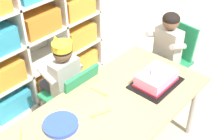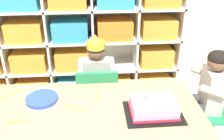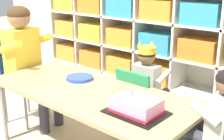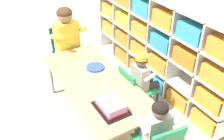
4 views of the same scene
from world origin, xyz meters
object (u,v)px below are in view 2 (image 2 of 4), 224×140
Objects in this scene: activity_table at (76,115)px; classroom_chair_blue at (97,94)px; guest_at_table_side at (204,92)px; child_with_crown at (97,72)px; paper_plate_stack at (42,99)px; fork_by_napkin at (10,95)px; fork_near_cake_tray at (75,108)px; fork_at_table_front_edge at (17,122)px; birthday_cake_on_tray at (153,108)px; classroom_chair_guest_side at (216,106)px; fork_near_child_seat at (98,95)px.

activity_table is 2.44× the size of classroom_chair_blue.
activity_table is 0.87m from guest_at_table_side.
child_with_crown is 4.03× the size of paper_plate_stack.
fork_by_napkin reaches higher than activity_table.
guest_at_table_side reaches higher than child_with_crown.
fork_near_cake_tray is at bearing 74.29° from child_with_crown.
child_with_crown is 0.68m from fork_by_napkin.
child_with_crown is at bearing -20.81° from fork_by_napkin.
guest_at_table_side reaches higher than fork_at_table_front_edge.
guest_at_table_side is 1.30m from fork_by_napkin.
birthday_cake_on_tray is (-0.39, -0.19, 0.03)m from guest_at_table_side.
fork_at_table_front_edge is at bearing 53.23° from child_with_crown.
child_with_crown reaches higher than fork_near_cake_tray.
activity_table is 0.25m from paper_plate_stack.
classroom_chair_blue is at bearing 90.04° from child_with_crown.
paper_plate_stack is at bearing 49.20° from child_with_crown.
guest_at_table_side is at bearing 7.60° from activity_table.
activity_table is at bearing 170.56° from birthday_cake_on_tray.
fork_by_napkin and fork_at_table_front_edge have the same top height.
activity_table is at bearing -76.55° from classroom_chair_guest_side.
fork_near_child_seat is at bearing -85.60° from classroom_chair_guest_side.
activity_table is 12.50× the size of fork_at_table_front_edge.
activity_table is at bearing -27.75° from paper_plate_stack.
fork_at_table_front_edge is at bearing -117.69° from paper_plate_stack.
birthday_cake_on_tray is at bearing -67.19° from fork_by_napkin.
child_with_crown is 6.16× the size of fork_near_cake_tray.
guest_at_table_side is 1.20m from fork_at_table_front_edge.
paper_plate_stack is at bearing 54.78° from fork_at_table_front_edge.
guest_at_table_side is 5.87× the size of fork_near_child_seat.
birthday_cake_on_tray reaches higher than paper_plate_stack.
activity_table is 0.04m from fork_near_cake_tray.
guest_at_table_side is 6.37× the size of fork_near_cake_tray.
guest_at_table_side reaches higher than activity_table.
birthday_cake_on_tray is (0.47, -0.08, 0.08)m from activity_table.
classroom_chair_guest_side is at bearing -54.42° from fork_by_napkin.
classroom_chair_blue reaches higher than activity_table.
fork_near_child_seat is (0.00, -0.27, 0.17)m from classroom_chair_blue.
fork_near_cake_tray is (0.44, -0.18, 0.00)m from fork_by_napkin.
paper_plate_stack is 1.41× the size of fork_near_child_seat.
fork_by_napkin is (-0.59, -0.34, 0.03)m from child_with_crown.
fork_by_napkin is at bearing 80.90° from fork_near_child_seat.
classroom_chair_blue is at bearing -105.52° from guest_at_table_side.
paper_plate_stack is (-0.68, 0.19, -0.03)m from birthday_cake_on_tray.
classroom_chair_guest_side is 0.82m from fork_near_child_seat.
fork_at_table_front_edge is 0.85× the size of fork_near_child_seat.
guest_at_table_side is at bearing 27.05° from fork_near_cake_tray.
fork_at_table_front_edge is at bearing -178.98° from birthday_cake_on_tray.
activity_table is 0.97m from classroom_chair_guest_side.
classroom_chair_guest_side reaches higher than paper_plate_stack.
fork_by_napkin is (-0.44, 0.19, 0.04)m from activity_table.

